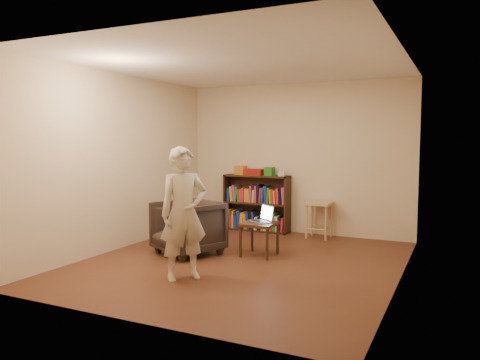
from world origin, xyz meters
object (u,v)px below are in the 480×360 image
at_px(bookshelf, 257,206).
at_px(stool, 319,209).
at_px(person, 184,213).
at_px(armchair, 188,227).
at_px(laptop, 262,218).
at_px(side_table, 259,228).

relative_size(bookshelf, stool, 2.00).
height_order(bookshelf, stool, bookshelf).
distance_m(bookshelf, person, 3.08).
height_order(stool, person, person).
bearing_deg(armchair, laptop, 47.67).
xyz_separation_m(side_table, person, (-0.36, -1.39, 0.38)).
bearing_deg(side_table, person, -104.67).
xyz_separation_m(stool, armchair, (-1.38, -1.88, -0.10)).
relative_size(armchair, side_table, 1.79).
bearing_deg(side_table, stool, 74.74).
xyz_separation_m(bookshelf, side_table, (0.75, -1.65, -0.05)).
bearing_deg(stool, side_table, -105.26).
relative_size(stool, person, 0.39).
xyz_separation_m(bookshelf, person, (0.39, -3.04, 0.34)).
xyz_separation_m(stool, side_table, (-0.42, -1.54, -0.09)).
distance_m(armchair, side_table, 1.02).
relative_size(stool, laptop, 1.45).
bearing_deg(stool, person, -104.98).
distance_m(bookshelf, side_table, 1.81).
relative_size(bookshelf, side_table, 2.55).
relative_size(armchair, person, 0.54).
relative_size(bookshelf, armchair, 1.43).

